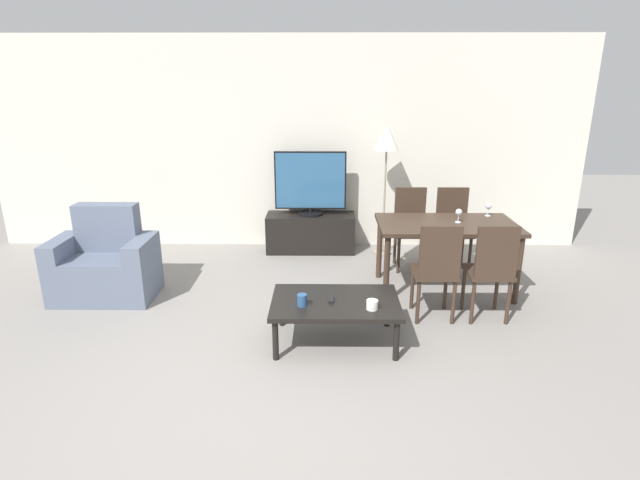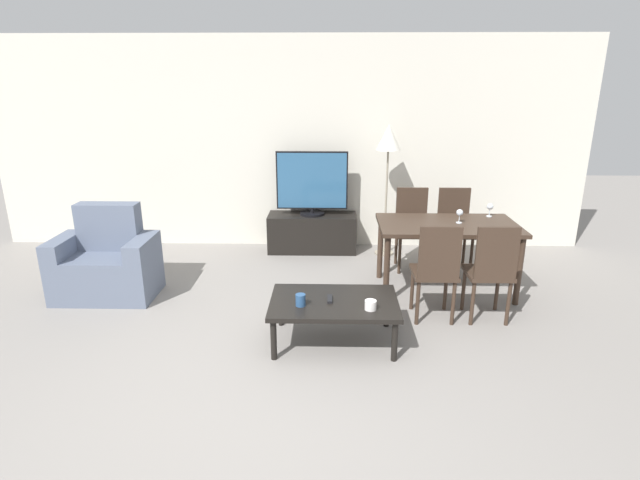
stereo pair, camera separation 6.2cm
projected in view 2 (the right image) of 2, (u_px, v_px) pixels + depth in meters
name	position (u px, v px, depth m)	size (l,w,h in m)	color
ground_plane	(247.00, 414.00, 3.37)	(18.00, 18.00, 0.00)	gray
wall_back	(289.00, 145.00, 6.47)	(7.75, 0.06, 2.70)	silver
armchair	(107.00, 265.00, 5.14)	(0.99, 0.61, 0.94)	slate
tv_stand	(312.00, 233.00, 6.53)	(1.14, 0.43, 0.49)	black
tv	(312.00, 184.00, 6.33)	(0.91, 0.32, 0.82)	black
coffee_table	(334.00, 305.00, 4.20)	(1.08, 0.70, 0.39)	black
dining_table	(447.00, 231.00, 5.16)	(1.42, 0.81, 0.74)	#38281E
dining_chair_near	(436.00, 268.00, 4.52)	(0.40, 0.40, 0.95)	#38281E
dining_chair_far	(454.00, 225.00, 5.88)	(0.40, 0.40, 0.95)	#38281E
dining_chair_near_right	(491.00, 268.00, 4.51)	(0.40, 0.40, 0.95)	#38281E
dining_chair_far_left	(412.00, 224.00, 5.89)	(0.40, 0.40, 0.95)	#38281E
floor_lamp	(388.00, 145.00, 6.05)	(0.30, 0.30, 1.64)	gray
remote_primary	(330.00, 299.00, 4.19)	(0.04, 0.15, 0.02)	black
cup_white_near	(301.00, 300.00, 4.08)	(0.08, 0.08, 0.10)	navy
cup_colored_far	(371.00, 305.00, 4.01)	(0.09, 0.09, 0.08)	white
wine_glass_left	(460.00, 213.00, 5.11)	(0.07, 0.07, 0.15)	silver
wine_glass_center	(490.00, 207.00, 5.36)	(0.07, 0.07, 0.15)	silver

